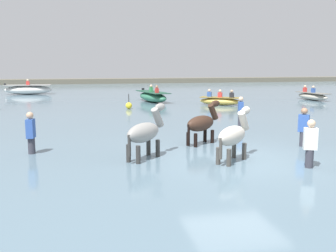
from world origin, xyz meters
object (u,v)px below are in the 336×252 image
at_px(horse_trailing_grey, 145,134).
at_px(person_wading_mid, 240,115).
at_px(horse_flank_pinto, 233,137).
at_px(boat_distant_east, 313,96).
at_px(person_onlooker_left, 303,132).
at_px(boat_distant_west, 220,101).
at_px(person_spectator_far, 31,138).
at_px(boat_far_offshore, 28,90).
at_px(boat_near_port, 153,97).
at_px(horse_lead_dark_bay, 202,125).
at_px(channel_buoy, 129,105).
at_px(person_onlooker_right, 310,150).

xyz_separation_m(horse_trailing_grey, person_wading_mid, (4.72, 4.77, -0.24)).
bearing_deg(horse_trailing_grey, horse_flank_pinto, -18.63).
distance_m(boat_distant_east, person_onlooker_left, 16.45).
xyz_separation_m(horse_trailing_grey, boat_distant_west, (6.61, 12.61, -0.42)).
bearing_deg(person_spectator_far, boat_far_offshore, 98.01).
relative_size(horse_trailing_grey, person_wading_mid, 1.15).
bearing_deg(boat_near_port, boat_distant_east, -5.70).
relative_size(horse_lead_dark_bay, channel_buoy, 2.10).
bearing_deg(horse_flank_pinto, boat_distant_west, 71.86).
bearing_deg(person_onlooker_right, boat_distant_west, 79.19).
bearing_deg(person_onlooker_left, horse_lead_dark_bay, 161.93).
distance_m(boat_distant_west, person_onlooker_left, 12.14).
xyz_separation_m(boat_near_port, boat_far_offshore, (-9.11, 8.37, 0.05)).
distance_m(horse_trailing_grey, person_wading_mid, 6.71).
bearing_deg(person_onlooker_left, boat_far_offshore, 116.03).
bearing_deg(boat_far_offshore, boat_distant_west, -41.02).
xyz_separation_m(person_onlooker_left, person_spectator_far, (-8.18, 0.69, 0.00)).
distance_m(boat_distant_west, person_wading_mid, 8.07).
bearing_deg(horse_trailing_grey, person_onlooker_left, 6.38).
relative_size(person_onlooker_left, channel_buoy, 1.93).
distance_m(horse_flank_pinto, boat_distant_west, 14.07).
xyz_separation_m(horse_trailing_grey, person_onlooker_left, (5.07, 0.57, -0.24)).
distance_m(boat_distant_west, boat_far_offshore, 17.09).
height_order(boat_distant_west, person_onlooker_right, person_onlooker_right).
xyz_separation_m(boat_distant_west, person_onlooker_right, (-2.74, -14.35, 0.18)).
relative_size(horse_lead_dark_bay, horse_flank_pinto, 0.98).
relative_size(boat_far_offshore, channel_buoy, 4.58).
bearing_deg(person_wading_mid, boat_near_port, 100.02).
xyz_separation_m(horse_lead_dark_bay, boat_far_offshore, (-8.36, 22.28, -0.24)).
xyz_separation_m(horse_trailing_grey, boat_distant_east, (14.07, 14.34, -0.41)).
xyz_separation_m(horse_flank_pinto, boat_distant_west, (4.38, 13.36, -0.39)).
distance_m(person_wading_mid, channel_buoy, 7.98).
xyz_separation_m(boat_near_port, person_spectator_far, (-5.94, -14.20, 0.10)).
relative_size(boat_near_port, person_spectator_far, 2.43).
distance_m(horse_trailing_grey, person_spectator_far, 3.36).
xyz_separation_m(horse_trailing_grey, boat_near_port, (2.83, 15.46, -0.34)).
distance_m(person_onlooker_right, person_wading_mid, 6.56).
bearing_deg(person_spectator_far, horse_lead_dark_bay, 3.16).
relative_size(horse_flank_pinto, person_wading_mid, 1.11).
height_order(horse_flank_pinto, person_wading_mid, horse_flank_pinto).
distance_m(boat_near_port, person_onlooker_right, 17.23).
bearing_deg(channel_buoy, person_onlooker_right, -77.22).
bearing_deg(boat_distant_west, person_onlooker_right, -100.81).
bearing_deg(person_onlooker_left, channel_buoy, 110.88).
relative_size(horse_trailing_grey, boat_far_offshore, 0.48).
xyz_separation_m(person_spectator_far, channel_buoy, (3.93, 10.46, -0.26)).
height_order(boat_distant_west, person_wading_mid, person_wading_mid).
distance_m(horse_flank_pinto, person_wading_mid, 6.06).
xyz_separation_m(boat_distant_east, boat_far_offshore, (-20.36, 9.49, 0.12)).
height_order(boat_far_offshore, person_spectator_far, boat_far_offshore).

